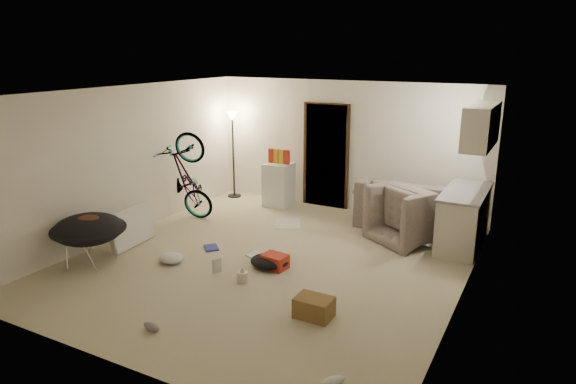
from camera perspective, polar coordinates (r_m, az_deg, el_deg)
The scene contains 36 objects.
floor at distance 7.79m, azimuth -2.06°, elevation -7.68°, with size 5.50×6.00×0.02m, color beige.
ceiling at distance 7.18m, azimuth -2.25°, elevation 11.13°, with size 5.50×6.00×0.02m, color white.
wall_back at distance 10.04m, azimuth 6.51°, elevation 5.09°, with size 5.50×0.02×2.50m, color white.
wall_front at distance 5.13m, azimuth -19.31°, elevation -6.11°, with size 5.50×0.02×2.50m, color white.
wall_left at distance 9.05m, azimuth -17.48°, elevation 3.30°, with size 0.02×6.00×2.50m, color white.
wall_right at distance 6.50m, azimuth 19.42°, elevation -1.56°, with size 0.02×6.00×2.50m, color white.
doorway at distance 10.20m, azimuth 4.30°, elevation 3.99°, with size 0.85×0.10×2.04m, color black.
door_trim at distance 10.17m, azimuth 4.23°, elevation 3.96°, with size 0.97×0.04×2.10m, color #362113.
floor_lamp at distance 10.82m, azimuth -6.16°, elevation 6.17°, with size 0.28×0.28×1.81m.
kitchen_counter at distance 8.68m, azimuth 18.90°, elevation -2.89°, with size 0.60×1.50×0.88m, color beige.
counter_top at distance 8.55m, azimuth 19.17°, elevation 0.03°, with size 0.64×1.54×0.04m, color gray.
kitchen_uppers at distance 8.33m, azimuth 20.70°, elevation 6.89°, with size 0.38×1.40×0.65m, color beige.
sofa at distance 9.28m, azimuth 14.35°, elevation -2.17°, with size 2.14×0.83×0.62m, color #373F37.
armchair at distance 8.76m, azimuth 13.85°, elevation -3.01°, with size 1.04×0.91×0.68m, color #373F37.
bicycle at distance 9.64m, azimuth -11.06°, elevation -0.46°, with size 0.59×1.69×0.89m, color black.
book_asset at distance 7.43m, azimuth -8.41°, elevation -8.91°, with size 0.15×0.21×0.02m, color #A82719.
mini_fridge at distance 10.33m, azimuth -1.05°, elevation 0.85°, with size 0.51×0.51×0.87m, color white.
snack_box_0 at distance 10.29m, azimuth -1.89°, elevation 4.02°, with size 0.10×0.07×0.30m, color #A82719.
snack_box_1 at distance 10.23m, azimuth -1.31°, elevation 3.95°, with size 0.10×0.07×0.30m, color #BF7517.
snack_box_2 at distance 10.17m, azimuth -0.72°, elevation 3.89°, with size 0.10×0.07×0.30m, color gold.
snack_box_3 at distance 10.11m, azimuth -0.12°, elevation 3.83°, with size 0.10×0.07×0.30m, color #A82719.
saucer_chair at distance 8.03m, azimuth -21.21°, elevation -4.53°, with size 1.07×1.07×0.76m.
hoodie at distance 7.91m, azimuth -21.29°, elevation -3.23°, with size 0.48×0.40×0.22m, color #4B2A1A.
sofa_drape at distance 9.46m, azimuth 8.87°, elevation -0.07°, with size 0.56×0.46×0.28m, color black.
tv_box at distance 8.66m, azimuth -17.07°, elevation -3.72°, with size 0.11×0.93×0.61m, color silver.
drink_case_a at distance 6.22m, azimuth 2.90°, elevation -12.69°, with size 0.44×0.31×0.25m, color brown.
drink_case_b at distance 7.49m, azimuth -1.48°, elevation -7.71°, with size 0.36×0.26×0.21m, color #A82719.
juicer at distance 7.10m, azimuth -5.08°, elevation -9.30°, with size 0.15×0.15×0.22m.
newspaper at distance 9.35m, azimuth -0.03°, elevation -3.52°, with size 0.45×0.59×0.01m, color beige.
book_blue at distance 8.31m, azimuth -8.52°, elevation -6.13°, with size 0.20×0.28×0.03m, color #2A3699.
book_white at distance 7.97m, azimuth -3.69°, elevation -6.99°, with size 0.18×0.24×0.02m, color silver.
shoe_0 at distance 9.71m, azimuth 8.67°, elevation -2.65°, with size 0.29×0.12×0.11m, color #2A3699.
shoe_3 at distance 6.18m, azimuth -14.94°, elevation -14.27°, with size 0.25×0.10×0.09m, color slate.
shoe_4 at distance 5.19m, azimuth 5.06°, elevation -20.14°, with size 0.24×0.10×0.09m, color white.
clothes_lump_a at distance 7.54m, azimuth -2.05°, elevation -7.68°, with size 0.57×0.49×0.18m, color black.
clothes_lump_c at distance 7.90m, azimuth -12.80°, elevation -7.18°, with size 0.40×0.34×0.12m, color silver.
Camera 1 is at (3.60, -6.18, 3.08)m, focal length 32.00 mm.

